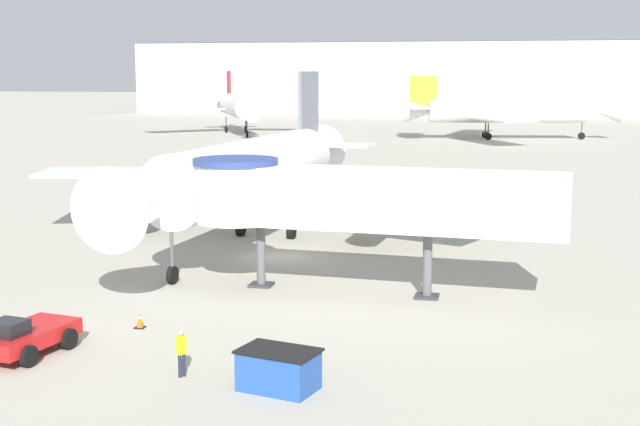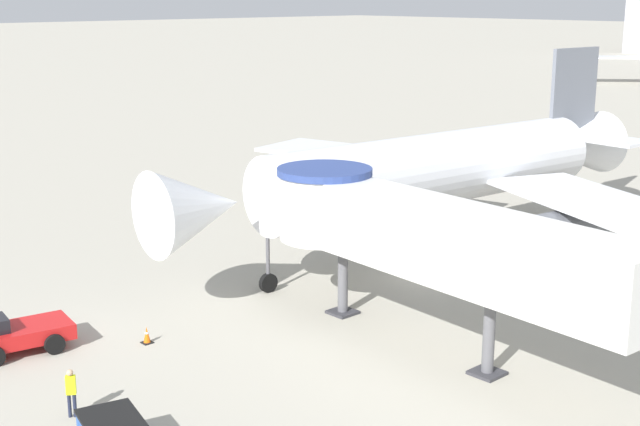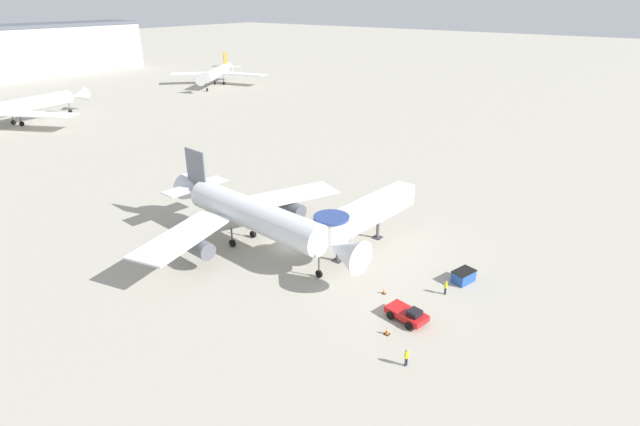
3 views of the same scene
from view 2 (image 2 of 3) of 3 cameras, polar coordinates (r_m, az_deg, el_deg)
name	(u,v)px [view 2 (image 2 of 3)]	position (r m, az deg, el deg)	size (l,w,h in m)	color
ground_plane	(431,275)	(44.25, 7.11, -3.94)	(800.00, 800.00, 0.00)	#A8A393
main_airplane	(442,171)	(47.39, 7.81, 2.70)	(31.14, 31.20, 10.39)	silver
jet_bridge	(415,232)	(34.37, 6.09, -1.23)	(17.76, 4.51, 6.22)	silver
pushback_tug_red	(14,334)	(36.48, -18.99, -7.34)	(2.86, 4.36, 1.52)	red
traffic_cone_near_nose	(147,335)	(36.13, -11.02, -7.70)	(0.41, 0.41, 0.68)	black
ground_crew_wing_walker	(71,390)	(30.50, -15.65, -10.83)	(0.33, 0.37, 1.66)	#1E2338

